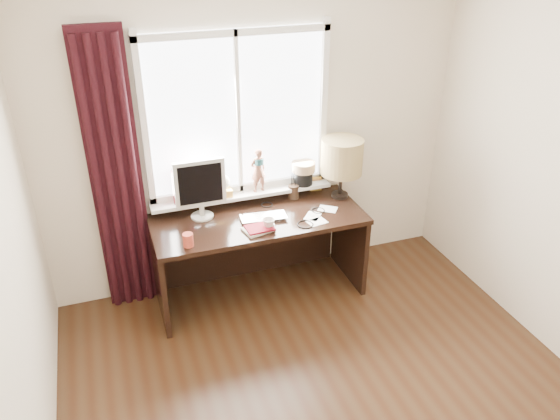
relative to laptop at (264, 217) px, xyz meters
name	(u,v)px	position (x,y,z in m)	size (l,w,h in m)	color
wall_back	(255,135)	(0.07, 0.41, 0.54)	(3.50, 2.60, 0.00)	beige
laptop	(264,217)	(0.00, 0.00, 0.00)	(0.37, 0.24, 0.03)	silver
mug	(269,224)	(-0.01, -0.16, 0.03)	(0.09, 0.09, 0.09)	white
red_cup	(188,240)	(-0.64, -0.20, 0.04)	(0.08, 0.08, 0.10)	#AA3825
window	(240,139)	(-0.08, 0.36, 0.54)	(1.52, 0.20, 1.40)	white
curtain	(116,180)	(-1.06, 0.32, 0.35)	(0.38, 0.09, 2.25)	black
desk	(256,237)	(-0.03, 0.14, -0.26)	(1.70, 0.70, 0.75)	black
monitor	(200,186)	(-0.45, 0.20, 0.26)	(0.40, 0.18, 0.49)	beige
notebook_stack	(259,229)	(-0.09, -0.16, 0.00)	(0.25, 0.21, 0.03)	beige
brush_holder	(293,192)	(0.35, 0.27, 0.05)	(0.09, 0.09, 0.25)	black
icon_frame	(316,184)	(0.59, 0.34, 0.05)	(0.10, 0.03, 0.13)	gold
table_lamp	(342,157)	(0.74, 0.16, 0.35)	(0.35, 0.35, 0.52)	black
loose_papers	(319,216)	(0.44, -0.09, -0.01)	(0.35, 0.33, 0.00)	white
desk_cables	(299,215)	(0.29, -0.03, -0.01)	(0.49, 0.57, 0.01)	black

